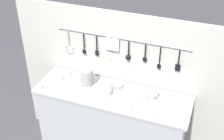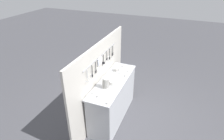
% 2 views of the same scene
% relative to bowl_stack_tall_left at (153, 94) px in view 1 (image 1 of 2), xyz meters
% --- Properties ---
extents(counter, '(1.59, 0.50, 0.93)m').
position_rel_bowl_stack_tall_left_xyz_m(counter, '(-0.40, -0.08, -0.51)').
color(counter, '#ADAFB5').
rests_on(counter, ground).
extents(back_wall, '(2.39, 0.11, 1.70)m').
position_rel_bowl_stack_tall_left_xyz_m(back_wall, '(-0.40, 0.20, -0.12)').
color(back_wall, '#BCB7AD').
rests_on(back_wall, ground).
extents(bowl_stack_tall_left, '(0.12, 0.12, 0.08)m').
position_rel_bowl_stack_tall_left_xyz_m(bowl_stack_tall_left, '(0.00, 0.00, 0.00)').
color(bowl_stack_tall_left, silver).
rests_on(bowl_stack_tall_left, counter).
extents(bowl_stack_back_corner, '(0.13, 0.13, 0.23)m').
position_rel_bowl_stack_tall_left_xyz_m(bowl_stack_back_corner, '(-0.69, -0.05, 0.07)').
color(bowl_stack_back_corner, silver).
rests_on(bowl_stack_back_corner, counter).
extents(plate_stack, '(0.20, 0.20, 0.08)m').
position_rel_bowl_stack_tall_left_xyz_m(plate_stack, '(-0.49, -0.13, -0.00)').
color(plate_stack, silver).
rests_on(plate_stack, counter).
extents(steel_mixing_bowl, '(0.14, 0.14, 0.04)m').
position_rel_bowl_stack_tall_left_xyz_m(steel_mixing_bowl, '(-0.39, 0.06, -0.02)').
color(steel_mixing_bowl, '#93969E').
rests_on(steel_mixing_bowl, counter).
extents(cup_by_caddy, '(0.04, 0.04, 0.04)m').
position_rel_bowl_stack_tall_left_xyz_m(cup_by_caddy, '(-0.15, -0.26, -0.02)').
color(cup_by_caddy, silver).
rests_on(cup_by_caddy, counter).
extents(cup_edge_far, '(0.04, 0.04, 0.04)m').
position_rel_bowl_stack_tall_left_xyz_m(cup_edge_far, '(-0.96, 0.09, -0.02)').
color(cup_edge_far, silver).
rests_on(cup_edge_far, counter).
extents(cup_back_right, '(0.04, 0.04, 0.04)m').
position_rel_bowl_stack_tall_left_xyz_m(cup_back_right, '(-1.00, -0.03, -0.02)').
color(cup_back_right, silver).
rests_on(cup_back_right, counter).
extents(cup_back_left, '(0.04, 0.04, 0.04)m').
position_rel_bowl_stack_tall_left_xyz_m(cup_back_left, '(0.06, -0.25, -0.02)').
color(cup_back_left, silver).
rests_on(cup_back_left, counter).
extents(cup_beside_plates, '(0.04, 0.04, 0.04)m').
position_rel_bowl_stack_tall_left_xyz_m(cup_beside_plates, '(0.17, -0.02, -0.02)').
color(cup_beside_plates, silver).
rests_on(cup_beside_plates, counter).
extents(cup_mid_row, '(0.04, 0.04, 0.04)m').
position_rel_bowl_stack_tall_left_xyz_m(cup_mid_row, '(-0.08, -0.11, -0.02)').
color(cup_mid_row, silver).
rests_on(cup_mid_row, counter).
extents(cup_front_right, '(0.04, 0.04, 0.04)m').
position_rel_bowl_stack_tall_left_xyz_m(cup_front_right, '(-1.11, -0.27, -0.02)').
color(cup_front_right, silver).
rests_on(cup_front_right, counter).
extents(cup_centre, '(0.04, 0.04, 0.04)m').
position_rel_bowl_stack_tall_left_xyz_m(cup_centre, '(0.25, -0.07, -0.02)').
color(cup_centre, silver).
rests_on(cup_centre, counter).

